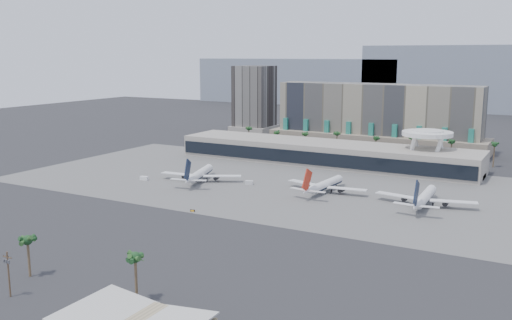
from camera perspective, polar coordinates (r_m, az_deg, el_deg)
The scene contains 17 objects.
ground at distance 228.37m, azimuth -3.68°, elevation -4.94°, with size 900.00×900.00×0.00m, color #232326.
apron_pad at distance 274.87m, azimuth 2.49°, elevation -2.25°, with size 260.00×130.00×0.06m, color #5B5B59.
mountain_ridge at distance 662.26m, azimuth 21.11°, elevation 7.18°, with size 680.00×60.00×70.00m.
hotel at distance 378.35m, azimuth 11.98°, elevation 3.64°, with size 140.00×30.00×42.00m.
office_tower at distance 442.24m, azimuth -0.16°, elevation 5.64°, with size 30.00×30.00×52.00m.
terminal at distance 322.74m, azimuth 6.84°, elevation 0.78°, with size 170.00×32.50×14.50m.
saucer_structure at distance 310.86m, azimuth 16.76°, elevation 2.26°, with size 26.00×26.00×21.89m.
palm_row at distance 352.30m, azimuth 10.06°, elevation 2.17°, with size 157.80×2.80×13.10m.
utility_pole at distance 159.51m, azimuth -23.55°, elevation -10.08°, with size 3.20×0.85×12.00m.
airliner_left at distance 277.53m, azimuth -5.65°, elevation -1.40°, with size 39.40×40.82×14.48m.
airliner_centre at distance 256.32m, azimuth 6.89°, elevation -2.47°, with size 38.52×39.78×13.73m.
airliner_right at distance 241.46m, azimuth 16.51°, elevation -3.60°, with size 41.14×42.38×14.62m.
service_vehicle_a at distance 284.69m, azimuth -11.12°, elevation -1.80°, with size 3.92×1.92×1.92m, color white.
service_vehicle_b at distance 270.06m, azimuth -0.69°, elevation -2.28°, with size 3.64×2.08×1.87m, color silver.
taxiway_sign at distance 225.55m, azimuth -6.37°, elevation -5.06°, with size 2.02×0.66×0.91m.
near_palm_a at distance 170.71m, azimuth -21.86°, elevation -7.90°, with size 6.00×6.00×11.97m.
near_palm_b at distance 146.04m, azimuth -11.97°, elevation -10.03°, with size 6.00×6.00×13.03m.
Camera 1 is at (118.80, -185.25, 60.99)m, focal length 40.00 mm.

